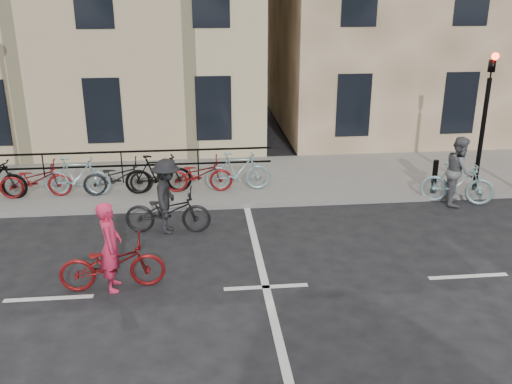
{
  "coord_description": "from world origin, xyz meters",
  "views": [
    {
      "loc": [
        -1.18,
        -9.41,
        5.45
      ],
      "look_at": [
        0.04,
        2.23,
        1.1
      ],
      "focal_mm": 40.0,
      "sensor_mm": 36.0,
      "label": 1
    }
  ],
  "objects": [
    {
      "name": "cyclist_dark",
      "position": [
        -1.92,
        2.77,
        0.69
      ],
      "size": [
        2.02,
        1.18,
        1.75
      ],
      "rotation": [
        0.0,
        0.0,
        1.48
      ],
      "color": "black",
      "rests_on": "ground"
    },
    {
      "name": "sidewalk",
      "position": [
        -4.0,
        6.0,
        0.07
      ],
      "size": [
        46.0,
        4.0,
        0.15
      ],
      "primitive_type": "cube",
      "color": "slate",
      "rests_on": "ground"
    },
    {
      "name": "cyclist_pink",
      "position": [
        -2.85,
        0.28,
        0.6
      ],
      "size": [
        1.98,
        0.81,
        1.73
      ],
      "rotation": [
        0.0,
        0.0,
        1.64
      ],
      "color": "maroon",
      "rests_on": "ground"
    },
    {
      "name": "bollard_east",
      "position": [
        5.0,
        4.25,
        0.6
      ],
      "size": [
        0.14,
        0.14,
        0.9
      ],
      "primitive_type": "cylinder",
      "color": "black",
      "rests_on": "sidewalk"
    },
    {
      "name": "cyclist_grey",
      "position": [
        5.43,
        3.8,
        0.72
      ],
      "size": [
        1.91,
        1.1,
        1.78
      ],
      "rotation": [
        0.0,
        0.0,
        1.23
      ],
      "color": "#7FA1A6",
      "rests_on": "ground"
    },
    {
      "name": "parked_bikes",
      "position": [
        -3.87,
        5.04,
        0.65
      ],
      "size": [
        9.35,
        1.23,
        1.05
      ],
      "color": "black",
      "rests_on": "sidewalk"
    },
    {
      "name": "ground",
      "position": [
        0.0,
        0.0,
        0.0
      ],
      "size": [
        120.0,
        120.0,
        0.0
      ],
      "primitive_type": "plane",
      "color": "black",
      "rests_on": "ground"
    },
    {
      "name": "traffic_light",
      "position": [
        6.2,
        4.34,
        2.45
      ],
      "size": [
        0.18,
        0.3,
        3.9
      ],
      "color": "black",
      "rests_on": "sidewalk"
    }
  ]
}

